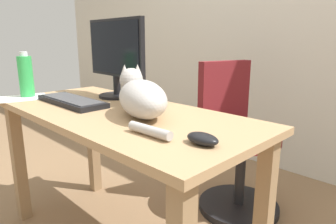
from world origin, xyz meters
name	(u,v)px	position (x,y,z in m)	size (l,w,h in m)	color
back_wall	(278,1)	(0.00, 1.50, 1.30)	(6.00, 0.04, 2.60)	beige
desk	(117,135)	(0.00, 0.00, 0.60)	(1.36, 0.60, 0.71)	tan
office_chair	(236,148)	(0.18, 0.74, 0.38)	(0.50, 0.48, 0.90)	black
monitor	(116,55)	(-0.25, 0.19, 0.94)	(0.48, 0.20, 0.41)	black
keyboard	(72,101)	(-0.27, -0.07, 0.73)	(0.44, 0.15, 0.03)	black
cat	(141,96)	(0.15, 0.02, 0.80)	(0.55, 0.33, 0.20)	#B2ADA8
computer_mouse	(203,139)	(0.56, -0.08, 0.73)	(0.11, 0.06, 0.04)	black
paper_sheet	(18,98)	(-0.60, -0.21, 0.72)	(0.21, 0.30, 0.00)	white
water_bottle	(26,76)	(-0.61, -0.15, 0.83)	(0.08, 0.08, 0.25)	green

